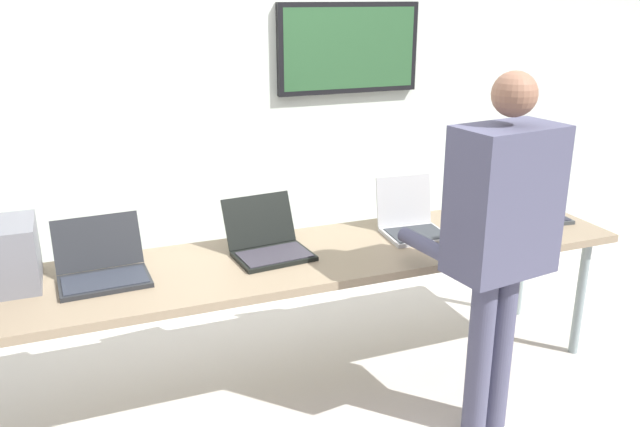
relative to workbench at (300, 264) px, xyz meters
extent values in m
cube|color=beige|center=(0.00, 0.00, -0.70)|extent=(8.00, 8.00, 0.04)
cube|color=silver|center=(0.00, 1.13, 0.54)|extent=(8.00, 0.06, 2.43)
cube|color=black|center=(0.72, 1.08, 0.91)|extent=(0.93, 0.05, 0.55)
cube|color=#2C5631|center=(0.72, 1.06, 0.91)|extent=(0.87, 0.02, 0.49)
cube|color=gray|center=(0.00, 0.00, 0.03)|extent=(3.27, 0.70, 0.04)
cylinder|color=gray|center=(1.53, -0.25, -0.34)|extent=(0.05, 0.05, 0.68)
cylinder|color=gray|center=(1.53, 0.25, -0.34)|extent=(0.05, 0.05, 0.68)
cube|color=#232529|center=(-0.90, 0.00, 0.06)|extent=(0.39, 0.26, 0.02)
cube|color=#2A2F39|center=(-0.90, -0.01, 0.07)|extent=(0.36, 0.21, 0.00)
cube|color=#232529|center=(-0.90, 0.18, 0.18)|extent=(0.38, 0.12, 0.22)
cube|color=white|center=(-0.90, 0.18, 0.17)|extent=(0.35, 0.10, 0.20)
cube|color=black|center=(-0.13, 0.01, 0.06)|extent=(0.37, 0.29, 0.02)
cube|color=#33313A|center=(-0.13, 0.00, 0.07)|extent=(0.34, 0.24, 0.00)
cube|color=black|center=(-0.15, 0.18, 0.18)|extent=(0.36, 0.14, 0.23)
cube|color=white|center=(-0.15, 0.19, 0.18)|extent=(0.33, 0.12, 0.21)
cube|color=#B1B3B4|center=(0.64, 0.02, 0.06)|extent=(0.32, 0.29, 0.02)
cube|color=#303439|center=(0.64, 0.01, 0.07)|extent=(0.29, 0.24, 0.00)
cube|color=#B1B3B4|center=(0.65, 0.18, 0.19)|extent=(0.31, 0.08, 0.26)
cube|color=white|center=(0.65, 0.18, 0.19)|extent=(0.28, 0.07, 0.23)
cube|color=#373C3E|center=(1.40, 0.00, 0.06)|extent=(0.33, 0.27, 0.02)
cube|color=#272733|center=(1.39, -0.01, 0.07)|extent=(0.30, 0.22, 0.00)
cube|color=#373C3E|center=(1.41, 0.15, 0.18)|extent=(0.31, 0.08, 0.24)
cube|color=silver|center=(1.41, 0.15, 0.18)|extent=(0.28, 0.07, 0.21)
cylinder|color=#4C4D67|center=(0.61, -0.64, -0.28)|extent=(0.12, 0.12, 0.79)
cylinder|color=#4C4D67|center=(0.73, -0.62, -0.28)|extent=(0.12, 0.12, 0.79)
cube|color=#4C4D67|center=(0.67, -0.63, 0.43)|extent=(0.47, 0.32, 0.63)
sphere|color=#8F634C|center=(0.67, -0.63, 0.86)|extent=(0.18, 0.18, 0.18)
cylinder|color=#4C4D67|center=(0.46, -0.37, 0.16)|extent=(0.11, 0.33, 0.07)
cylinder|color=#4C4D67|center=(0.79, -0.32, 0.16)|extent=(0.11, 0.33, 0.07)
cylinder|color=#C34B30|center=(0.83, -0.25, 0.09)|extent=(0.07, 0.07, 0.08)
camera|label=1|loc=(-0.97, -2.72, 1.23)|focal=36.41mm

